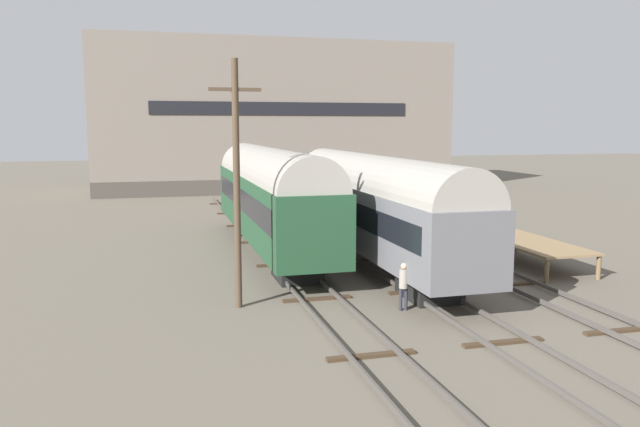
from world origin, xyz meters
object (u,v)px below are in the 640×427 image
train_car_grey (375,203)px  utility_pole (237,181)px  train_car_green (270,193)px  person_worker (404,282)px  bench (478,215)px

train_car_grey → utility_pole: size_ratio=2.13×
train_car_green → utility_pole: utility_pole is taller
train_car_green → train_car_grey: 5.89m
person_worker → bench: bearing=50.3°
train_car_grey → person_worker: size_ratio=10.95×
train_car_green → bench: train_car_green is taller
utility_pole → bench: bearing=31.1°
bench → utility_pole: utility_pole is taller
person_worker → utility_pole: size_ratio=0.19×
train_car_green → person_worker: size_ratio=11.04×
train_car_grey → person_worker: train_car_grey is taller
train_car_grey → utility_pole: utility_pole is taller
train_car_grey → bench: 8.01m
bench → utility_pole: bearing=-148.9°
bench → utility_pole: 16.94m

